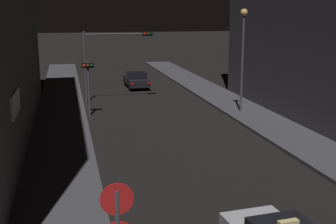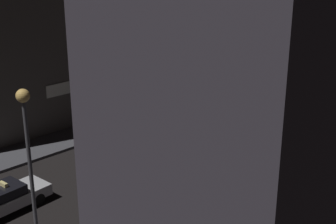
# 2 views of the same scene
# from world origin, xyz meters

# --- Properties ---
(sidewalk_left) EXTENTS (3.23, 60.94, 0.18)m
(sidewalk_left) POSITION_xyz_m (-6.24, 28.47, 0.09)
(sidewalk_left) COLOR #424247
(sidewalk_left) RESTS_ON ground_plane
(sidewalk_right) EXTENTS (3.23, 60.94, 0.18)m
(sidewalk_right) POSITION_xyz_m (6.24, 28.47, 0.09)
(sidewalk_right) COLOR #424247
(sidewalk_right) RESTS_ON ground_plane
(taxi) EXTENTS (2.17, 4.58, 1.62)m
(taxi) POSITION_xyz_m (-0.38, 9.51, 0.74)
(taxi) COLOR #B7B7BC
(taxi) RESTS_ON ground_plane
(far_car) EXTENTS (1.88, 4.48, 1.42)m
(far_car) POSITION_xyz_m (0.45, 39.95, 0.73)
(far_car) COLOR black
(far_car) RESTS_ON ground_plane
(traffic_light_overhead) EXTENTS (5.29, 0.41, 5.44)m
(traffic_light_overhead) POSITION_xyz_m (-2.35, 33.89, 3.98)
(traffic_light_overhead) COLOR #47474C
(traffic_light_overhead) RESTS_ON ground_plane
(traffic_light_left_kerb) EXTENTS (0.80, 0.42, 3.64)m
(traffic_light_left_kerb) POSITION_xyz_m (-4.38, 29.56, 2.62)
(traffic_light_left_kerb) COLOR #47474C
(traffic_light_left_kerb) RESTS_ON ground_plane
(street_lamp_near_block) EXTENTS (0.53, 0.53, 7.80)m
(street_lamp_near_block) POSITION_xyz_m (5.13, 8.14, 5.56)
(street_lamp_near_block) COLOR #47474C
(street_lamp_near_block) RESTS_ON sidewalk_right
(street_lamp_far_block) EXTENTS (0.48, 0.48, 6.87)m
(street_lamp_far_block) POSITION_xyz_m (5.74, 27.76, 4.76)
(street_lamp_far_block) COLOR #47474C
(street_lamp_far_block) RESTS_ON sidewalk_right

